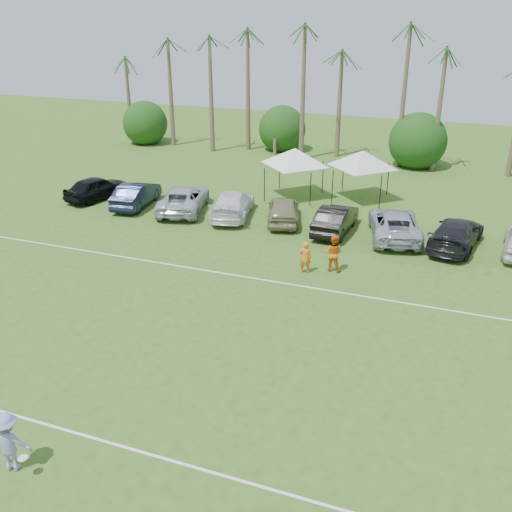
% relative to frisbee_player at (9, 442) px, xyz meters
% --- Properties ---
extents(ground, '(120.00, 120.00, 0.00)m').
position_rel_frisbee_player_xyz_m(ground, '(0.78, -0.20, -0.92)').
color(ground, '#3A601C').
rests_on(ground, ground).
extents(field_lines, '(80.00, 12.10, 0.01)m').
position_rel_frisbee_player_xyz_m(field_lines, '(0.78, 7.80, -0.91)').
color(field_lines, white).
rests_on(field_lines, ground).
extents(palm_tree_0, '(2.40, 2.40, 8.90)m').
position_rel_frisbee_player_xyz_m(palm_tree_0, '(-21.22, 37.80, 6.56)').
color(palm_tree_0, brown).
rests_on(palm_tree_0, ground).
extents(palm_tree_1, '(2.40, 2.40, 9.90)m').
position_rel_frisbee_player_xyz_m(palm_tree_1, '(-16.22, 37.80, 7.44)').
color(palm_tree_1, brown).
rests_on(palm_tree_1, ground).
extents(palm_tree_2, '(2.40, 2.40, 10.90)m').
position_rel_frisbee_player_xyz_m(palm_tree_2, '(-11.22, 37.80, 8.30)').
color(palm_tree_2, brown).
rests_on(palm_tree_2, ground).
extents(palm_tree_3, '(2.40, 2.40, 11.90)m').
position_rel_frisbee_player_xyz_m(palm_tree_3, '(-7.22, 37.80, 9.15)').
color(palm_tree_3, brown).
rests_on(palm_tree_3, ground).
extents(palm_tree_4, '(2.40, 2.40, 8.90)m').
position_rel_frisbee_player_xyz_m(palm_tree_4, '(-3.22, 37.80, 6.56)').
color(palm_tree_4, brown).
rests_on(palm_tree_4, ground).
extents(palm_tree_5, '(2.40, 2.40, 9.90)m').
position_rel_frisbee_player_xyz_m(palm_tree_5, '(0.78, 37.80, 7.44)').
color(palm_tree_5, brown).
rests_on(palm_tree_5, ground).
extents(palm_tree_6, '(2.40, 2.40, 10.90)m').
position_rel_frisbee_player_xyz_m(palm_tree_6, '(4.78, 37.80, 8.30)').
color(palm_tree_6, brown).
rests_on(palm_tree_6, ground).
extents(palm_tree_7, '(2.40, 2.40, 11.90)m').
position_rel_frisbee_player_xyz_m(palm_tree_7, '(8.78, 37.80, 9.15)').
color(palm_tree_7, brown).
rests_on(palm_tree_7, ground).
extents(bush_tree_0, '(4.00, 4.00, 4.00)m').
position_rel_frisbee_player_xyz_m(bush_tree_0, '(-18.22, 38.80, 0.88)').
color(bush_tree_0, brown).
rests_on(bush_tree_0, ground).
extents(bush_tree_1, '(4.00, 4.00, 4.00)m').
position_rel_frisbee_player_xyz_m(bush_tree_1, '(-5.22, 38.80, 0.88)').
color(bush_tree_1, brown).
rests_on(bush_tree_1, ground).
extents(bush_tree_2, '(4.00, 4.00, 4.00)m').
position_rel_frisbee_player_xyz_m(bush_tree_2, '(6.78, 38.80, 0.88)').
color(bush_tree_2, brown).
rests_on(bush_tree_2, ground).
extents(sideline_player_a, '(0.66, 0.52, 1.60)m').
position_rel_frisbee_player_xyz_m(sideline_player_a, '(4.02, 15.32, -0.12)').
color(sideline_player_a, orange).
rests_on(sideline_player_a, ground).
extents(sideline_player_b, '(0.96, 0.78, 1.88)m').
position_rel_frisbee_player_xyz_m(sideline_player_b, '(5.24, 16.00, 0.02)').
color(sideline_player_b, orange).
rests_on(sideline_player_b, ground).
extents(canopy_tent_left, '(4.83, 4.83, 3.91)m').
position_rel_frisbee_player_xyz_m(canopy_tent_left, '(-0.07, 26.77, 2.43)').
color(canopy_tent_left, black).
rests_on(canopy_tent_left, ground).
extents(canopy_tent_right, '(4.78, 4.78, 3.87)m').
position_rel_frisbee_player_xyz_m(canopy_tent_right, '(4.26, 27.82, 2.40)').
color(canopy_tent_right, black).
rests_on(canopy_tent_right, ground).
extents(frisbee_player, '(1.35, 1.01, 1.83)m').
position_rel_frisbee_player_xyz_m(frisbee_player, '(0.00, 0.00, 0.00)').
color(frisbee_player, '#898DC2').
rests_on(frisbee_player, ground).
extents(parked_car_0, '(2.96, 4.89, 1.56)m').
position_rel_frisbee_player_xyz_m(parked_car_0, '(-12.35, 21.66, -0.14)').
color(parked_car_0, black).
rests_on(parked_car_0, ground).
extents(parked_car_1, '(2.26, 4.90, 1.56)m').
position_rel_frisbee_player_xyz_m(parked_car_1, '(-9.06, 21.28, -0.14)').
color(parked_car_1, '#121A32').
rests_on(parked_car_1, ground).
extents(parked_car_2, '(3.95, 6.08, 1.56)m').
position_rel_frisbee_player_xyz_m(parked_car_2, '(-5.77, 21.55, -0.14)').
color(parked_car_2, '#B7BDC6').
rests_on(parked_car_2, ground).
extents(parked_car_3, '(3.30, 5.71, 1.56)m').
position_rel_frisbee_player_xyz_m(parked_car_3, '(-2.47, 21.68, -0.14)').
color(parked_car_3, white).
rests_on(parked_car_3, ground).
extents(parked_car_4, '(3.09, 4.91, 1.56)m').
position_rel_frisbee_player_xyz_m(parked_car_4, '(0.82, 21.76, -0.14)').
color(parked_car_4, gray).
rests_on(parked_car_4, ground).
extents(parked_car_5, '(1.81, 4.78, 1.56)m').
position_rel_frisbee_player_xyz_m(parked_car_5, '(4.11, 21.23, -0.14)').
color(parked_car_5, black).
rests_on(parked_car_5, ground).
extents(parked_car_6, '(3.85, 6.06, 1.56)m').
position_rel_frisbee_player_xyz_m(parked_car_6, '(7.40, 21.53, -0.14)').
color(parked_car_6, '#ACB0BD').
rests_on(parked_car_6, ground).
extents(parked_car_7, '(3.04, 5.65, 1.56)m').
position_rel_frisbee_player_xyz_m(parked_car_7, '(10.70, 21.31, -0.14)').
color(parked_car_7, black).
rests_on(parked_car_7, ground).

